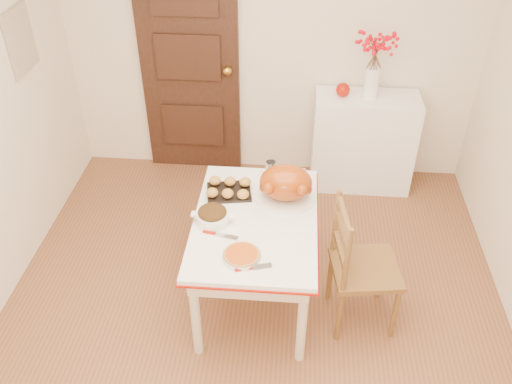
# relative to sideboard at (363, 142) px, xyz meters

# --- Properties ---
(floor) EXTENTS (3.50, 4.00, 0.00)m
(floor) POSITION_rel_sideboard_xyz_m (-0.82, -1.78, -0.43)
(floor) COLOR brown
(floor) RESTS_ON ground
(wall_back) EXTENTS (3.50, 0.00, 2.50)m
(wall_back) POSITION_rel_sideboard_xyz_m (-0.82, 0.22, 0.82)
(wall_back) COLOR beige
(wall_back) RESTS_ON ground
(door_back) EXTENTS (0.85, 0.06, 2.06)m
(door_back) POSITION_rel_sideboard_xyz_m (-1.52, 0.19, 0.60)
(door_back) COLOR black
(door_back) RESTS_ON ground
(photo_board) EXTENTS (0.03, 0.35, 0.45)m
(photo_board) POSITION_rel_sideboard_xyz_m (-2.55, -0.58, 1.07)
(photo_board) COLOR beige
(photo_board) RESTS_ON ground
(sideboard) EXTENTS (0.87, 0.39, 0.87)m
(sideboard) POSITION_rel_sideboard_xyz_m (0.00, 0.00, 0.00)
(sideboard) COLOR white
(sideboard) RESTS_ON floor
(kitchen_table) EXTENTS (0.81, 1.18, 0.71)m
(kitchen_table) POSITION_rel_sideboard_xyz_m (-0.82, -1.46, -0.08)
(kitchen_table) COLOR white
(kitchen_table) RESTS_ON floor
(chair_oak) EXTENTS (0.47, 0.47, 0.95)m
(chair_oak) POSITION_rel_sideboard_xyz_m (-0.10, -1.59, 0.04)
(chair_oak) COLOR brown
(chair_oak) RESTS_ON floor
(berry_vase) EXTENTS (0.28, 0.28, 0.53)m
(berry_vase) POSITION_rel_sideboard_xyz_m (0.01, 0.00, 0.70)
(berry_vase) COLOR white
(berry_vase) RESTS_ON sideboard
(apple) EXTENTS (0.12, 0.12, 0.12)m
(apple) POSITION_rel_sideboard_xyz_m (-0.22, 0.00, 0.49)
(apple) COLOR #9E1003
(apple) RESTS_ON sideboard
(turkey_platter) EXTENTS (0.49, 0.44, 0.26)m
(turkey_platter) POSITION_rel_sideboard_xyz_m (-0.64, -1.24, 0.40)
(turkey_platter) COLOR #9C3A11
(turkey_platter) RESTS_ON kitchen_table
(pumpkin_pie) EXTENTS (0.25, 0.25, 0.05)m
(pumpkin_pie) POSITION_rel_sideboard_xyz_m (-0.87, -1.82, 0.29)
(pumpkin_pie) COLOR #B14711
(pumpkin_pie) RESTS_ON kitchen_table
(stuffing_dish) EXTENTS (0.27, 0.22, 0.11)m
(stuffing_dish) POSITION_rel_sideboard_xyz_m (-1.09, -1.50, 0.32)
(stuffing_dish) COLOR #3F2D10
(stuffing_dish) RESTS_ON kitchen_table
(rolls_tray) EXTENTS (0.33, 0.28, 0.08)m
(rolls_tray) POSITION_rel_sideboard_xyz_m (-1.02, -1.19, 0.31)
(rolls_tray) COLOR #BB8637
(rolls_tray) RESTS_ON kitchen_table
(pie_server) EXTENTS (0.23, 0.12, 0.01)m
(pie_server) POSITION_rel_sideboard_xyz_m (-0.79, -1.90, 0.28)
(pie_server) COLOR silver
(pie_server) RESTS_ON kitchen_table
(carving_knife) EXTENTS (0.23, 0.10, 0.01)m
(carving_knife) POSITION_rel_sideboard_xyz_m (-1.02, -1.63, 0.28)
(carving_knife) COLOR silver
(carving_knife) RESTS_ON kitchen_table
(drinking_glass) EXTENTS (0.09, 0.09, 0.12)m
(drinking_glass) POSITION_rel_sideboard_xyz_m (-0.75, -0.97, 0.33)
(drinking_glass) COLOR white
(drinking_glass) RESTS_ON kitchen_table
(shaker_pair) EXTENTS (0.09, 0.04, 0.08)m
(shaker_pair) POSITION_rel_sideboard_xyz_m (-0.55, -0.99, 0.31)
(shaker_pair) COLOR white
(shaker_pair) RESTS_ON kitchen_table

